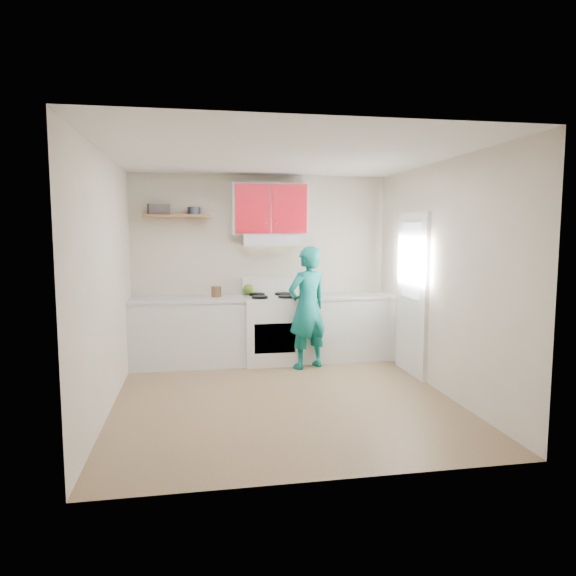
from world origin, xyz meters
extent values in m
plane|color=brown|center=(0.00, 0.00, 0.00)|extent=(3.80, 3.80, 0.00)
cube|color=white|center=(0.00, 0.00, 2.60)|extent=(3.60, 3.80, 0.04)
cube|color=beige|center=(0.00, 1.90, 1.30)|extent=(3.60, 0.04, 2.60)
cube|color=beige|center=(0.00, -1.90, 1.30)|extent=(3.60, 0.04, 2.60)
cube|color=beige|center=(-1.80, 0.00, 1.30)|extent=(0.04, 3.80, 2.60)
cube|color=beige|center=(1.80, 0.00, 1.30)|extent=(0.04, 3.80, 2.60)
cube|color=white|center=(1.78, 0.70, 1.02)|extent=(0.05, 0.85, 2.05)
cube|color=white|center=(1.75, 0.70, 1.45)|extent=(0.01, 0.55, 0.95)
cube|color=silver|center=(-1.04, 1.60, 0.45)|extent=(1.52, 0.60, 0.90)
cube|color=silver|center=(1.14, 1.60, 0.45)|extent=(1.32, 0.60, 0.90)
cube|color=white|center=(0.10, 1.57, 0.46)|extent=(0.76, 0.65, 0.92)
cube|color=silver|center=(0.10, 1.68, 1.70)|extent=(0.76, 0.44, 0.15)
cube|color=#AE0F1B|center=(0.10, 1.73, 2.12)|extent=(1.02, 0.33, 0.70)
cube|color=brown|center=(-1.15, 1.75, 2.02)|extent=(0.90, 0.30, 0.04)
cube|color=#3E3739|center=(-1.39, 1.74, 2.11)|extent=(0.31, 0.25, 0.14)
cylinder|color=#333D4C|center=(-0.93, 1.77, 2.09)|extent=(0.23, 0.23, 0.11)
ellipsoid|color=#537520|center=(-0.19, 1.80, 1.00)|extent=(0.19, 0.19, 0.16)
cylinder|color=brown|center=(-0.65, 1.66, 0.98)|extent=(0.16, 0.16, 0.17)
cube|color=olive|center=(0.89, 1.61, 0.91)|extent=(0.32, 0.24, 0.02)
cube|color=red|center=(1.50, 1.51, 0.90)|extent=(0.40, 0.36, 0.01)
imported|color=#0B635C|center=(0.52, 1.19, 0.81)|extent=(0.70, 0.60, 1.62)
camera|label=1|loc=(-0.90, -5.38, 1.82)|focal=32.07mm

